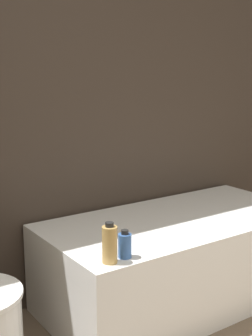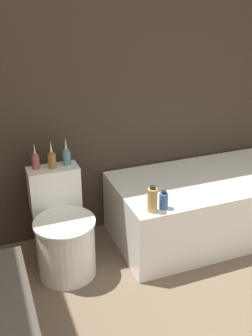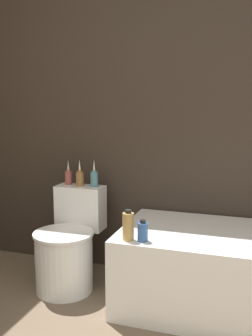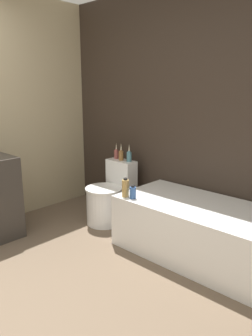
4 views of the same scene
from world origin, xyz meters
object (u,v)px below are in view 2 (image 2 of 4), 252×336
Objects in this scene: toilet at (63,233)px; bathtub at (211,204)px; vase_gold at (36,160)px; shampoo_bottle_tall at (152,200)px; vase_bronze at (66,156)px; vase_silver at (52,159)px; shampoo_bottle_short at (164,200)px.

bathtub is at bearing 1.15° from toilet.
toilet is at bearing -66.30° from vase_gold.
toilet is 3.77× the size of shampoo_bottle_tall.
vase_bronze reaches higher than shampoo_bottle_tall.
bathtub is 1.36m from vase_silver.
shampoo_bottle_tall is (0.56, -0.51, -0.18)m from vase_silver.
vase_gold reaches higher than bathtub.
shampoo_bottle_short is at bearing -44.44° from vase_bronze.
vase_bronze reaches higher than toilet.
vase_bronze reaches higher than bathtub.
shampoo_bottle_tall reaches higher than bathtub.
vase_bronze is (0.22, -0.01, 0.01)m from vase_gold.
shampoo_bottle_short is at bearing -37.97° from vase_silver.
vase_silver reaches higher than bathtub.
toilet is 5.36× the size of shampoo_bottle_short.
vase_bronze is (-1.13, 0.22, 0.52)m from bathtub.
shampoo_bottle_short is (0.65, -0.28, 0.29)m from toilet.
vase_gold reaches higher than toilet.
vase_silver is 1.10× the size of shampoo_bottle_tall.
shampoo_bottle_tall is (0.45, -0.53, -0.18)m from vase_bronze.
bathtub is 7.77× the size of vase_silver.
toilet is at bearing -114.47° from vase_bronze.
vase_gold is 1.03× the size of shampoo_bottle_tall.
vase_silver is at bearing 90.00° from toilet.
toilet is at bearing -90.00° from vase_silver.
toilet reaches higher than shampoo_bottle_short.
toilet is 3.67× the size of vase_gold.
bathtub is 1.47m from vase_gold.
vase_gold is 0.88m from shampoo_bottle_tall.
vase_bronze reaches higher than shampoo_bottle_short.
vase_silver reaches higher than vase_gold.
vase_gold is at bearing 170.47° from bathtub.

